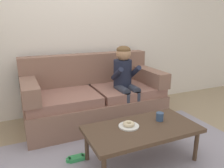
% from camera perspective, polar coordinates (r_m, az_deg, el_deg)
% --- Properties ---
extents(ground, '(10.00, 10.00, 0.00)m').
position_cam_1_polar(ground, '(2.67, 1.25, -16.37)').
color(ground, '#9E896B').
extents(wall_back, '(8.00, 0.10, 2.80)m').
position_cam_1_polar(wall_back, '(3.58, -8.64, 15.28)').
color(wall_back, silver).
rests_on(wall_back, ground).
extents(area_rug, '(2.92, 1.66, 0.01)m').
position_cam_1_polar(area_rug, '(2.48, 3.88, -19.03)').
color(area_rug, '#9993A3').
rests_on(area_rug, ground).
extents(couch, '(1.95, 0.90, 0.95)m').
position_cam_1_polar(couch, '(3.24, -4.68, -3.63)').
color(couch, '#846051').
rests_on(couch, ground).
extents(coffee_table, '(1.15, 0.60, 0.39)m').
position_cam_1_polar(coffee_table, '(2.32, 7.71, -11.82)').
color(coffee_table, '#4C3828').
rests_on(coffee_table, ground).
extents(person_child, '(0.34, 0.58, 1.10)m').
position_cam_1_polar(person_child, '(3.12, 3.38, 1.83)').
color(person_child, '#1E2338').
rests_on(person_child, ground).
extents(plate, '(0.21, 0.21, 0.01)m').
position_cam_1_polar(plate, '(2.30, 4.34, -10.77)').
color(plate, white).
rests_on(plate, coffee_table).
extents(donut, '(0.12, 0.12, 0.04)m').
position_cam_1_polar(donut, '(2.29, 4.36, -10.21)').
color(donut, beige).
rests_on(donut, plate).
extents(mug, '(0.08, 0.08, 0.09)m').
position_cam_1_polar(mug, '(2.46, 12.22, -8.23)').
color(mug, '#334C72').
rests_on(mug, coffee_table).
extents(toy_controller, '(0.23, 0.09, 0.05)m').
position_cam_1_polar(toy_controller, '(2.49, -9.16, -18.50)').
color(toy_controller, '#339E56').
rests_on(toy_controller, ground).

